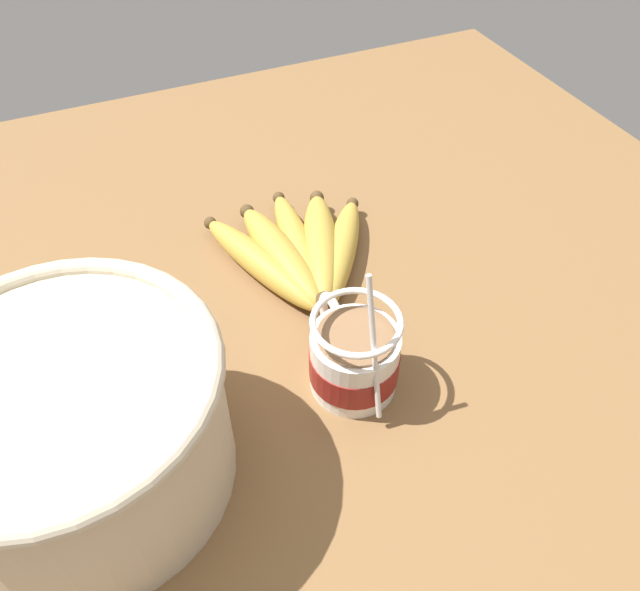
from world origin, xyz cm
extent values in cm
cube|color=brown|center=(0.00, 0.00, 1.37)|extent=(110.34, 110.34, 2.74)
cylinder|color=white|center=(-9.42, 1.35, 6.10)|extent=(8.18, 8.18, 6.72)
cylinder|color=maroon|center=(-9.42, 1.35, 5.79)|extent=(8.38, 8.38, 3.06)
torus|color=white|center=(-4.49, 1.35, 7.10)|extent=(5.09, 0.90, 5.09)
cylinder|color=#846042|center=(-9.42, 1.35, 9.55)|extent=(6.98, 6.98, 0.40)
torus|color=white|center=(-9.42, 1.35, 11.47)|extent=(8.18, 8.18, 0.60)
cylinder|color=silver|center=(-12.74, 1.35, 11.25)|extent=(4.26, 0.50, 14.16)
ellipsoid|color=silver|center=(-10.85, 1.35, 4.24)|extent=(3.00, 2.00, 0.80)
cylinder|color=#4C381E|center=(-1.77, 0.82, 5.45)|extent=(2.00, 2.00, 3.00)
ellipsoid|color=#B79338|center=(6.51, -4.79, 4.41)|extent=(16.78, 12.86, 3.34)
sphere|color=#4C381E|center=(13.96, -9.84, 4.41)|extent=(1.50, 1.50, 1.50)
ellipsoid|color=#B79338|center=(7.80, -2.84, 4.69)|extent=(18.68, 10.25, 3.92)
sphere|color=#4C381E|center=(16.44, -6.13, 4.69)|extent=(1.76, 1.76, 1.76)
ellipsoid|color=#B79338|center=(8.99, -0.63, 4.38)|extent=(19.97, 5.90, 3.30)
sphere|color=#4C381E|center=(18.75, -1.95, 4.38)|extent=(1.48, 1.48, 1.48)
ellipsoid|color=#B79338|center=(8.29, 1.79, 4.67)|extent=(18.51, 5.61, 3.87)
sphere|color=#4C381E|center=(17.36, 2.67, 4.67)|extent=(1.74, 1.74, 1.74)
ellipsoid|color=#B79338|center=(8.26, 4.22, 4.41)|extent=(19.25, 9.34, 3.35)
sphere|color=#4C381E|center=(17.34, 7.31, 4.41)|extent=(1.51, 1.51, 1.51)
cylinder|color=beige|center=(-9.30, 25.17, 9.45)|extent=(23.06, 23.06, 13.42)
torus|color=beige|center=(-9.30, 25.17, 16.16)|extent=(24.21, 24.21, 1.61)
camera|label=1|loc=(-40.93, 18.61, 51.28)|focal=35.00mm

